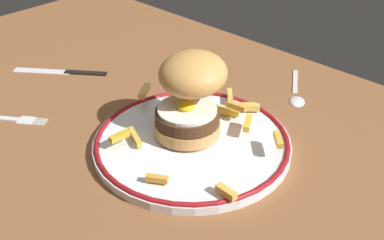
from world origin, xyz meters
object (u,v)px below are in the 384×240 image
Objects in this scene: burger at (191,93)px; knife at (68,72)px; fork at (6,118)px; dinner_plate at (192,142)px; spoon at (295,95)px.

burger is 0.87× the size of knife.
fork is 17.28cm from knife.
dinner_plate reaches higher than knife.
spoon is at bearing 76.91° from burger.
dinner_plate reaches higher than fork.
knife is at bearing -178.51° from burger.
spoon is at bearing 31.10° from knife.
burger is (-2.00, 1.82, 6.62)cm from dinner_plate.
spoon is (4.88, 20.98, -7.09)cm from burger.
burger is at bearing 1.49° from knife.
knife reaches higher than fork.
spoon reaches higher than fork.
knife is 1.26× the size of spoon.
dinner_plate is 7.15cm from burger.
fork is (-24.69, -16.81, -7.27)cm from burger.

